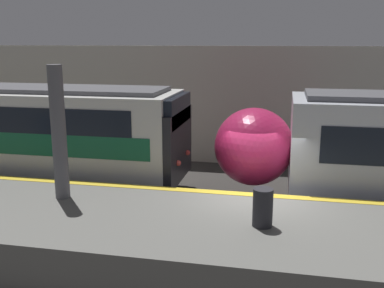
% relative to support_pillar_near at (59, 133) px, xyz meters
% --- Properties ---
extents(ground_plane, '(120.00, 120.00, 0.00)m').
position_rel_support_pillar_near_xyz_m(ground_plane, '(4.88, 1.34, -2.79)').
color(ground_plane, '#33302D').
extents(platform, '(40.00, 4.12, 1.10)m').
position_rel_support_pillar_near_xyz_m(platform, '(4.88, -0.72, -2.24)').
color(platform, slate).
rests_on(platform, ground).
extents(station_rear_barrier, '(50.00, 0.15, 4.84)m').
position_rel_support_pillar_near_xyz_m(station_rear_barrier, '(4.88, 8.11, -0.37)').
color(station_rear_barrier, '#B2AD9E').
rests_on(station_rear_barrier, ground).
extents(support_pillar_near, '(0.37, 0.37, 3.40)m').
position_rel_support_pillar_near_xyz_m(support_pillar_near, '(0.00, 0.00, 0.00)').
color(support_pillar_near, '#56565B').
rests_on(support_pillar_near, platform).
extents(trash_bin, '(0.44, 0.44, 0.85)m').
position_rel_support_pillar_near_xyz_m(trash_bin, '(5.15, -0.81, -1.27)').
color(trash_bin, '#232328').
rests_on(trash_bin, platform).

